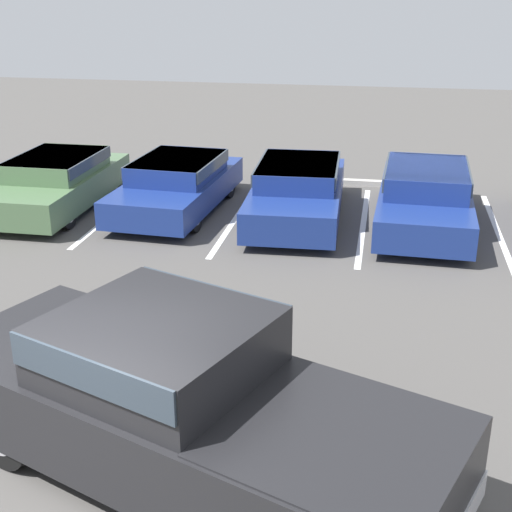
{
  "coord_description": "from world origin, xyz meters",
  "views": [
    {
      "loc": [
        2.78,
        -5.08,
        4.84
      ],
      "look_at": [
        1.01,
        4.57,
        1.0
      ],
      "focal_mm": 50.0,
      "sensor_mm": 36.0,
      "label": 1
    }
  ],
  "objects_px": {
    "pickup_truck": "(183,402)",
    "parked_sedan_d": "(425,195)",
    "parked_sedan_b": "(177,183)",
    "parked_sedan_c": "(298,189)",
    "parked_sedan_a": "(57,180)",
    "wheel_stop_curb": "(376,183)"
  },
  "relations": [
    {
      "from": "parked_sedan_b",
      "to": "parked_sedan_a",
      "type": "bearing_deg",
      "value": -79.41
    },
    {
      "from": "pickup_truck",
      "to": "parked_sedan_c",
      "type": "distance_m",
      "value": 8.67
    },
    {
      "from": "parked_sedan_a",
      "to": "parked_sedan_d",
      "type": "xyz_separation_m",
      "value": [
        8.03,
        0.23,
        0.03
      ]
    },
    {
      "from": "parked_sedan_a",
      "to": "parked_sedan_c",
      "type": "distance_m",
      "value": 5.38
    },
    {
      "from": "pickup_truck",
      "to": "parked_sedan_b",
      "type": "height_order",
      "value": "pickup_truck"
    },
    {
      "from": "pickup_truck",
      "to": "parked_sedan_a",
      "type": "distance_m",
      "value": 9.95
    },
    {
      "from": "pickup_truck",
      "to": "parked_sedan_c",
      "type": "xyz_separation_m",
      "value": [
        0.05,
        8.67,
        -0.21
      ]
    },
    {
      "from": "pickup_truck",
      "to": "parked_sedan_d",
      "type": "relative_size",
      "value": 1.26
    },
    {
      "from": "pickup_truck",
      "to": "wheel_stop_curb",
      "type": "bearing_deg",
      "value": 103.7
    },
    {
      "from": "parked_sedan_d",
      "to": "parked_sedan_b",
      "type": "bearing_deg",
      "value": -88.89
    },
    {
      "from": "wheel_stop_curb",
      "to": "parked_sedan_c",
      "type": "bearing_deg",
      "value": -119.46
    },
    {
      "from": "parked_sedan_b",
      "to": "parked_sedan_c",
      "type": "relative_size",
      "value": 0.95
    },
    {
      "from": "parked_sedan_a",
      "to": "parked_sedan_d",
      "type": "height_order",
      "value": "parked_sedan_d"
    },
    {
      "from": "pickup_truck",
      "to": "wheel_stop_curb",
      "type": "height_order",
      "value": "pickup_truck"
    },
    {
      "from": "parked_sedan_c",
      "to": "parked_sedan_d",
      "type": "height_order",
      "value": "parked_sedan_d"
    },
    {
      "from": "parked_sedan_a",
      "to": "wheel_stop_curb",
      "type": "bearing_deg",
      "value": 114.17
    },
    {
      "from": "pickup_truck",
      "to": "parked_sedan_b",
      "type": "distance_m",
      "value": 9.13
    },
    {
      "from": "parked_sedan_b",
      "to": "wheel_stop_curb",
      "type": "distance_m",
      "value": 5.14
    },
    {
      "from": "parked_sedan_b",
      "to": "parked_sedan_d",
      "type": "xyz_separation_m",
      "value": [
        5.34,
        -0.1,
        0.03
      ]
    },
    {
      "from": "parked_sedan_c",
      "to": "parked_sedan_d",
      "type": "bearing_deg",
      "value": 87.24
    },
    {
      "from": "pickup_truck",
      "to": "parked_sedan_a",
      "type": "xyz_separation_m",
      "value": [
        -5.32,
        8.41,
        -0.22
      ]
    },
    {
      "from": "parked_sedan_a",
      "to": "parked_sedan_b",
      "type": "height_order",
      "value": "parked_sedan_a"
    }
  ]
}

